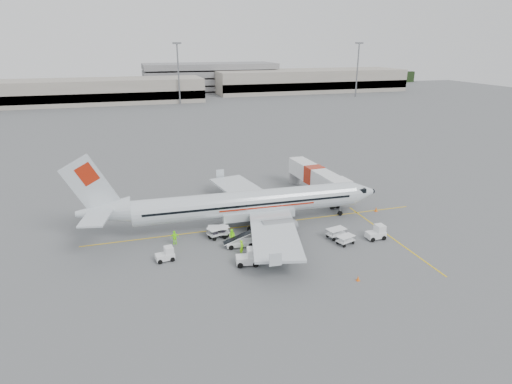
{
  "coord_description": "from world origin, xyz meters",
  "views": [
    {
      "loc": [
        -15.36,
        -48.47,
        22.34
      ],
      "look_at": [
        0.0,
        2.0,
        3.8
      ],
      "focal_mm": 30.0,
      "sensor_mm": 36.0,
      "label": 1
    }
  ],
  "objects_px": {
    "aircraft": "(249,187)",
    "tug_aft": "(165,254)",
    "belt_loader": "(240,237)",
    "tug_mid": "(247,257)",
    "tug_fore": "(376,232)",
    "jet_bridge": "(314,181)"
  },
  "relations": [
    {
      "from": "belt_loader",
      "to": "aircraft",
      "type": "bearing_deg",
      "value": 66.44
    },
    {
      "from": "belt_loader",
      "to": "tug_mid",
      "type": "relative_size",
      "value": 1.79
    },
    {
      "from": "tug_aft",
      "to": "aircraft",
      "type": "bearing_deg",
      "value": 22.09
    },
    {
      "from": "jet_bridge",
      "to": "tug_aft",
      "type": "relative_size",
      "value": 8.66
    },
    {
      "from": "aircraft",
      "to": "belt_loader",
      "type": "height_order",
      "value": "aircraft"
    },
    {
      "from": "tug_mid",
      "to": "tug_aft",
      "type": "xyz_separation_m",
      "value": [
        -8.27,
        3.43,
        -0.16
      ]
    },
    {
      "from": "jet_bridge",
      "to": "tug_mid",
      "type": "distance_m",
      "value": 24.11
    },
    {
      "from": "jet_bridge",
      "to": "belt_loader",
      "type": "height_order",
      "value": "jet_bridge"
    },
    {
      "from": "belt_loader",
      "to": "tug_fore",
      "type": "distance_m",
      "value": 16.33
    },
    {
      "from": "belt_loader",
      "to": "tug_aft",
      "type": "distance_m",
      "value": 8.68
    },
    {
      "from": "tug_aft",
      "to": "tug_fore",
      "type": "bearing_deg",
      "value": -11.94
    },
    {
      "from": "tug_fore",
      "to": "belt_loader",
      "type": "bearing_deg",
      "value": 168.62
    },
    {
      "from": "jet_bridge",
      "to": "tug_mid",
      "type": "xyz_separation_m",
      "value": [
        -15.79,
        -18.18,
        -1.34
      ]
    },
    {
      "from": "belt_loader",
      "to": "tug_aft",
      "type": "xyz_separation_m",
      "value": [
        -8.62,
        -0.96,
        -0.39
      ]
    },
    {
      "from": "belt_loader",
      "to": "tug_mid",
      "type": "bearing_deg",
      "value": -92.2
    },
    {
      "from": "aircraft",
      "to": "jet_bridge",
      "type": "relative_size",
      "value": 2.2
    },
    {
      "from": "aircraft",
      "to": "tug_aft",
      "type": "xyz_separation_m",
      "value": [
        -11.27,
        -6.42,
        -4.46
      ]
    },
    {
      "from": "belt_loader",
      "to": "tug_fore",
      "type": "height_order",
      "value": "belt_loader"
    },
    {
      "from": "tug_mid",
      "to": "belt_loader",
      "type": "bearing_deg",
      "value": 94.92
    },
    {
      "from": "tug_fore",
      "to": "tug_aft",
      "type": "bearing_deg",
      "value": 174.29
    },
    {
      "from": "jet_bridge",
      "to": "tug_mid",
      "type": "height_order",
      "value": "jet_bridge"
    },
    {
      "from": "aircraft",
      "to": "belt_loader",
      "type": "relative_size",
      "value": 8.84
    }
  ]
}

